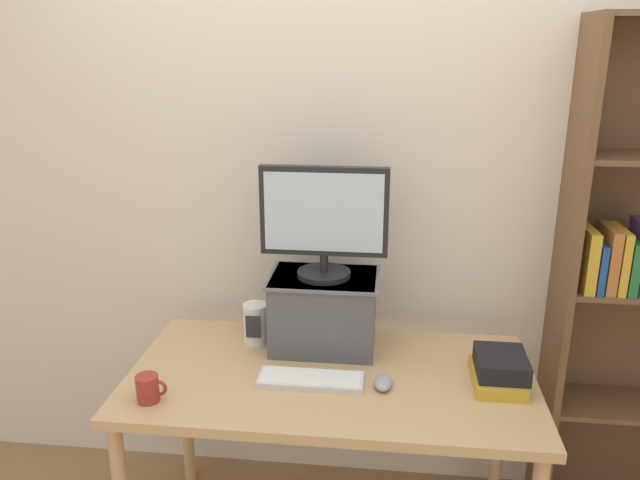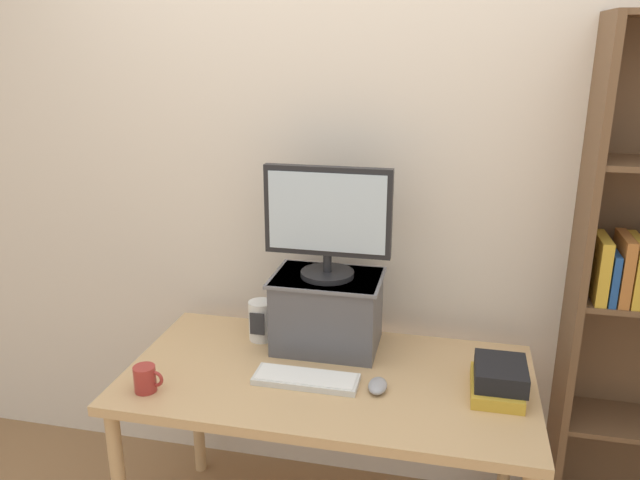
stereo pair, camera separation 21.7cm
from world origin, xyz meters
name	(u,v)px [view 1 (the left image)]	position (x,y,z in m)	size (l,w,h in m)	color
back_wall	(344,195)	(0.00, 0.52, 1.30)	(7.00, 0.08, 2.60)	beige
desk	(331,392)	(0.00, 0.00, 0.69)	(1.45, 0.76, 0.77)	tan
riser_box	(324,310)	(-0.05, 0.21, 0.92)	(0.42, 0.30, 0.29)	#515156
computer_monitor	(324,219)	(-0.05, 0.21, 1.28)	(0.47, 0.20, 0.42)	black
keyboard	(311,380)	(-0.06, -0.07, 0.78)	(0.37, 0.13, 0.02)	silver
computer_mouse	(383,382)	(0.19, -0.07, 0.79)	(0.06, 0.10, 0.04)	#99999E
book_stack	(499,369)	(0.58, 0.00, 0.82)	(0.18, 0.25, 0.11)	gold
coffee_mug	(148,388)	(-0.58, -0.25, 0.81)	(0.10, 0.08, 0.09)	#9E2D28
desk_speaker	(256,323)	(-0.32, 0.21, 0.85)	(0.10, 0.10, 0.16)	silver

